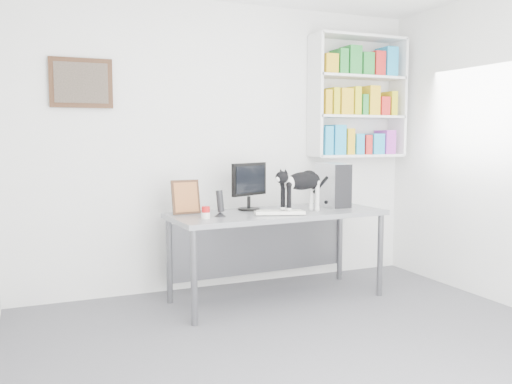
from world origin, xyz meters
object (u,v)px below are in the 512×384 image
Objects in this scene: speaker at (220,203)px; leaning_print at (186,196)px; bookshelf at (358,97)px; pc_tower at (333,185)px; cat at (302,191)px; keyboard at (280,212)px; desk at (277,256)px; monitor at (249,186)px; soup_can at (206,213)px.

leaning_print is at bearing 109.19° from speaker.
bookshelf is 2.03m from speaker.
pc_tower is 0.68× the size of cat.
keyboard is (-1.19, -0.65, -1.05)m from bookshelf.
desk is 0.44m from keyboard.
monitor is 1.06× the size of pc_tower.
speaker reaches higher than desk.
cat reaches higher than desk.
bookshelf reaches higher than soup_can.
pc_tower reaches higher than cat.
cat is at bearing -63.30° from monitor.
keyboard is at bearing -30.21° from speaker.
speaker is 0.17m from soup_can.
pc_tower reaches higher than soup_can.
desk is 4.63× the size of pc_tower.
speaker is (-0.56, -0.08, 0.51)m from desk.
leaning_print is at bearing -179.50° from pc_tower.
soup_can is at bearing -164.14° from keyboard.
speaker is 0.74m from cat.
leaning_print reaches higher than speaker.
soup_can is at bearing -171.41° from desk.
desk is 4.37× the size of monitor.
pc_tower is at bearing 7.50° from desk.
soup_can is 0.17× the size of cat.
leaning_print reaches higher than soup_can.
pc_tower is 1.37m from soup_can.
keyboard is 0.29m from cat.
monitor is at bearing 177.83° from pc_tower.
pc_tower is at bearing 39.05° from keyboard.
speaker is (-1.19, -0.20, -0.09)m from pc_tower.
soup_can is (-1.34, -0.27, -0.15)m from pc_tower.
pc_tower is (0.69, 0.28, 0.19)m from keyboard.
monitor is at bearing 128.59° from keyboard.
pc_tower is 1.21m from speaker.
cat is (0.96, -0.29, 0.03)m from leaning_print.
monitor is at bearing 15.04° from speaker.
bookshelf is 4.12× the size of leaning_print.
bookshelf is 2.07× the size of cat.
leaning_print is (-0.59, -0.02, -0.07)m from monitor.
leaning_print is (-0.73, 0.33, 0.13)m from keyboard.
leaning_print reaches higher than keyboard.
bookshelf reaches higher than cat.
cat is at bearing 26.34° from keyboard.
leaning_print is 1.00m from cat.
speaker is at bearing -171.87° from keyboard.
desk is at bearing 124.44° from cat.
soup_can is 0.89m from cat.
soup_can is at bearing -176.92° from speaker.
bookshelf is 0.66× the size of desk.
soup_can is at bearing -160.92° from bookshelf.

